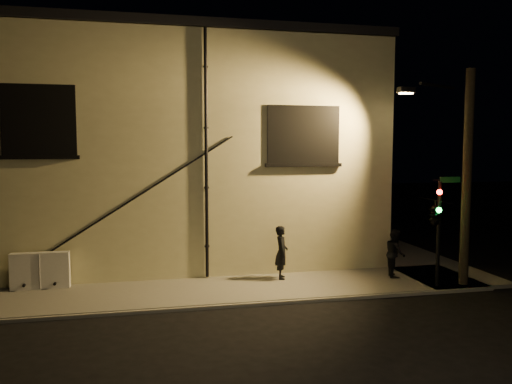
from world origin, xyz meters
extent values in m
plane|color=black|center=(0.00, 0.00, 0.00)|extent=(90.00, 90.00, 0.00)
cube|color=slate|center=(-3.00, 1.50, 0.06)|extent=(20.00, 3.00, 0.12)
cube|color=slate|center=(6.50, 8.00, 0.06)|extent=(3.00, 16.00, 0.12)
cube|color=beige|center=(-3.00, 9.00, 4.25)|extent=(16.00, 12.00, 8.50)
cube|color=black|center=(-3.00, 9.00, 8.65)|extent=(16.20, 12.20, 0.30)
cube|color=black|center=(-7.00, 2.98, 5.40)|extent=(2.20, 0.10, 2.20)
cube|color=black|center=(-7.00, 3.00, 5.40)|extent=(1.98, 0.05, 1.98)
cube|color=black|center=(1.60, 2.98, 5.00)|extent=(2.60, 0.10, 2.00)
cube|color=#A5B28C|center=(1.60, 3.00, 5.00)|extent=(2.38, 0.05, 1.78)
cylinder|color=black|center=(-1.80, 2.92, 4.31)|extent=(0.11, 0.11, 8.30)
cylinder|color=black|center=(-4.00, 2.95, 3.00)|extent=(5.96, 0.04, 3.75)
cylinder|color=black|center=(-3.88, 2.95, 3.06)|extent=(5.96, 0.04, 3.75)
cube|color=white|center=(-7.07, 2.70, 0.70)|extent=(1.75, 0.29, 1.15)
imported|color=black|center=(0.64, 2.30, 1.02)|extent=(0.54, 0.72, 1.80)
imported|color=black|center=(4.53, 1.73, 0.94)|extent=(0.82, 0.94, 1.65)
cylinder|color=black|center=(5.28, 0.36, 1.80)|extent=(0.12, 0.12, 3.36)
imported|color=black|center=(5.06, 0.24, 2.51)|extent=(0.49, 2.03, 0.81)
sphere|color=#FF140C|center=(5.08, 0.06, 3.17)|extent=(0.17, 0.17, 0.17)
sphere|color=#14FF3F|center=(5.08, 0.06, 2.61)|extent=(0.17, 0.17, 0.17)
cube|color=#0C4C1E|center=(5.63, 0.36, 3.53)|extent=(0.70, 0.03, 0.18)
cylinder|color=black|center=(6.26, 0.41, 3.51)|extent=(0.29, 0.29, 7.02)
cylinder|color=black|center=(5.46, 0.96, 6.53)|extent=(1.78, 0.97, 0.10)
cube|color=black|center=(4.66, 1.51, 6.43)|extent=(0.55, 0.28, 0.18)
cube|color=#FFC672|center=(4.66, 1.51, 6.33)|extent=(0.42, 0.20, 0.04)
camera|label=1|loc=(-3.68, -13.73, 4.53)|focal=35.00mm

